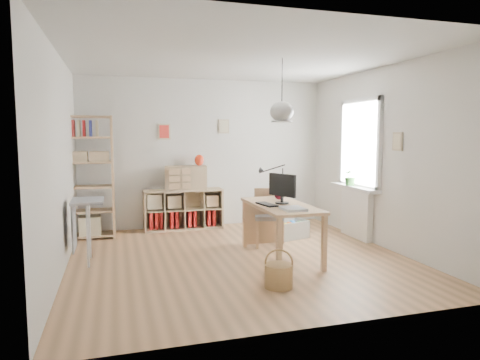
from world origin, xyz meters
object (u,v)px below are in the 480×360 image
object	(u,v)px
chair	(268,213)
storage_chest	(287,226)
drawer_chest	(186,178)
cube_shelf	(182,212)
desk	(281,211)
tall_bookshelf	(88,172)
monitor	(282,187)

from	to	relation	value
chair	storage_chest	size ratio (longest dim) A/B	1.13
storage_chest	drawer_chest	xyz separation A→B (m)	(-1.51, 1.10, 0.74)
drawer_chest	cube_shelf	bearing A→B (deg)	159.84
chair	desk	bearing A→B (deg)	-81.01
desk	tall_bookshelf	size ratio (longest dim) A/B	0.75
tall_bookshelf	chair	xyz separation A→B (m)	(2.67, -1.24, -0.59)
drawer_chest	tall_bookshelf	bearing A→B (deg)	-163.01
drawer_chest	desk	bearing A→B (deg)	-57.95
storage_chest	drawer_chest	world-z (taller)	drawer_chest
drawer_chest	storage_chest	bearing A→B (deg)	-27.34
tall_bookshelf	drawer_chest	bearing A→B (deg)	8.33
storage_chest	drawer_chest	size ratio (longest dim) A/B	1.04
chair	monitor	world-z (taller)	monitor
tall_bookshelf	desk	bearing A→B (deg)	-37.01
chair	monitor	xyz separation A→B (m)	(-0.05, -0.66, 0.49)
drawer_chest	chair	bearing A→B (deg)	-46.48
tall_bookshelf	storage_chest	bearing A→B (deg)	-15.20
desk	cube_shelf	size ratio (longest dim) A/B	1.07
desk	chair	size ratio (longest dim) A/B	1.73
monitor	chair	bearing A→B (deg)	62.12
tall_bookshelf	monitor	size ratio (longest dim) A/B	4.46
cube_shelf	tall_bookshelf	xyz separation A→B (m)	(-1.56, -0.28, 0.79)
cube_shelf	storage_chest	size ratio (longest dim) A/B	1.83
desk	drawer_chest	world-z (taller)	drawer_chest
desk	chair	world-z (taller)	chair
chair	cube_shelf	bearing A→B (deg)	141.63
cube_shelf	tall_bookshelf	size ratio (longest dim) A/B	0.70
chair	tall_bookshelf	bearing A→B (deg)	170.72
desk	storage_chest	size ratio (longest dim) A/B	1.96
cube_shelf	chair	distance (m)	1.89
cube_shelf	drawer_chest	world-z (taller)	drawer_chest
cube_shelf	drawer_chest	distance (m)	0.64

